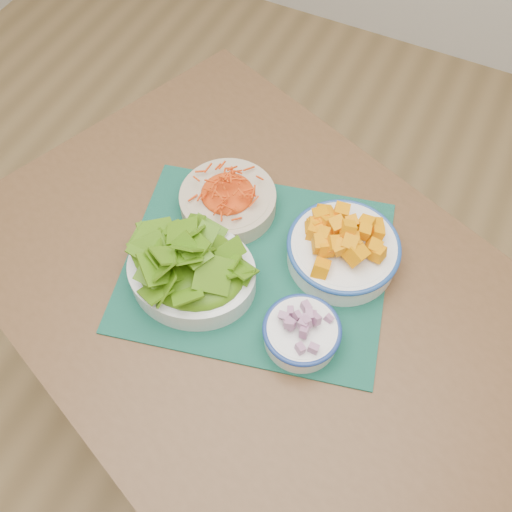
{
  "coord_description": "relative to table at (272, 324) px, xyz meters",
  "views": [
    {
      "loc": [
        0.42,
        -0.28,
        1.68
      ],
      "look_at": [
        0.17,
        0.22,
        0.78
      ],
      "focal_mm": 40.0,
      "sensor_mm": 36.0,
      "label": 1
    }
  ],
  "objects": [
    {
      "name": "squash_bowl",
      "position": [
        0.08,
        0.14,
        0.15
      ],
      "size": [
        0.25,
        0.25,
        0.1
      ],
      "rotation": [
        0.0,
        0.0,
        -0.25
      ],
      "color": "white",
      "rests_on": "placemat"
    },
    {
      "name": "table",
      "position": [
        0.0,
        0.0,
        0.0
      ],
      "size": [
        1.4,
        1.18,
        0.75
      ],
      "rotation": [
        0.0,
        0.0,
        -0.37
      ],
      "color": "brown",
      "rests_on": "ground"
    },
    {
      "name": "lettuce_bowl",
      "position": [
        -0.15,
        -0.03,
        0.16
      ],
      "size": [
        0.26,
        0.23,
        0.12
      ],
      "rotation": [
        0.0,
        0.0,
        0.14
      ],
      "color": "white",
      "rests_on": "placemat"
    },
    {
      "name": "placemat",
      "position": [
        -0.06,
        0.05,
        0.1
      ],
      "size": [
        0.57,
        0.5,
        0.0
      ],
      "primitive_type": "cube",
      "rotation": [
        0.0,
        0.0,
        0.23
      ],
      "color": "#0B352A",
      "rests_on": "table"
    },
    {
      "name": "ground",
      "position": [
        -0.24,
        -0.17,
        -0.65
      ],
      "size": [
        4.0,
        4.0,
        0.0
      ],
      "primitive_type": "plane",
      "color": "tan",
      "rests_on": "ground"
    },
    {
      "name": "onion_bowl",
      "position": [
        0.08,
        -0.05,
        0.14
      ],
      "size": [
        0.16,
        0.16,
        0.07
      ],
      "rotation": [
        0.0,
        0.0,
        0.29
      ],
      "color": "white",
      "rests_on": "placemat"
    },
    {
      "name": "carrot_bowl",
      "position": [
        -0.17,
        0.15,
        0.14
      ],
      "size": [
        0.19,
        0.19,
        0.07
      ],
      "rotation": [
        0.0,
        0.0,
        0.02
      ],
      "color": "beige",
      "rests_on": "placemat"
    }
  ]
}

